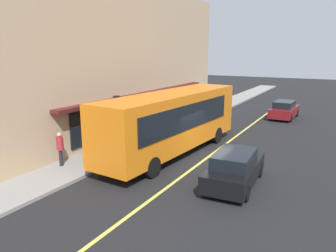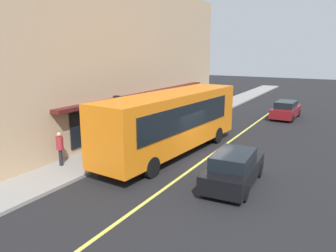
% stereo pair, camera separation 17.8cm
% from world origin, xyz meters
% --- Properties ---
extents(ground, '(120.00, 120.00, 0.00)m').
position_xyz_m(ground, '(0.00, 0.00, 0.00)').
color(ground, black).
extents(sidewalk, '(80.00, 2.55, 0.15)m').
position_xyz_m(sidewalk, '(0.00, 5.13, 0.07)').
color(sidewalk, gray).
rests_on(sidewalk, ground).
extents(lane_centre_stripe, '(36.00, 0.16, 0.01)m').
position_xyz_m(lane_centre_stripe, '(0.00, 0.00, 0.00)').
color(lane_centre_stripe, '#D8D14C').
rests_on(lane_centre_stripe, ground).
extents(storefront_building, '(24.34, 12.44, 10.33)m').
position_xyz_m(storefront_building, '(3.98, 12.31, 5.16)').
color(storefront_building, tan).
rests_on(storefront_building, ground).
extents(bus, '(11.29, 3.35, 3.50)m').
position_xyz_m(bus, '(0.16, 2.01, 1.99)').
color(bus, orange).
rests_on(bus, ground).
extents(traffic_light, '(0.30, 0.52, 3.20)m').
position_xyz_m(traffic_light, '(-1.42, 4.61, 2.53)').
color(traffic_light, '#2D2D33').
rests_on(traffic_light, sidewalk).
extents(car_black, '(4.39, 2.04, 1.52)m').
position_xyz_m(car_black, '(-2.46, -2.42, 0.74)').
color(car_black, black).
rests_on(car_black, ground).
extents(car_maroon, '(4.37, 1.99, 1.52)m').
position_xyz_m(car_maroon, '(13.80, -1.76, 0.74)').
color(car_maroon, maroon).
rests_on(car_maroon, ground).
extents(pedestrian_at_corner, '(0.34, 0.34, 1.76)m').
position_xyz_m(pedestrian_at_corner, '(0.01, 4.77, 1.21)').
color(pedestrian_at_corner, black).
rests_on(pedestrian_at_corner, sidewalk).
extents(pedestrian_mid_block, '(0.34, 0.34, 1.72)m').
position_xyz_m(pedestrian_mid_block, '(-4.66, 5.74, 1.18)').
color(pedestrian_mid_block, black).
rests_on(pedestrian_mid_block, sidewalk).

